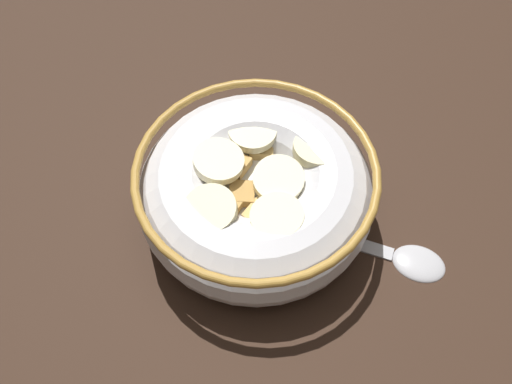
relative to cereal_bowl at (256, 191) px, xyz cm
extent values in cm
cube|color=#332116|center=(0.00, 0.00, -4.18)|extent=(103.88, 103.88, 2.00)
cylinder|color=silver|center=(0.00, 0.00, -2.88)|extent=(9.16, 9.16, 0.60)
torus|color=silver|center=(0.00, 0.00, -0.26)|extent=(16.66, 16.66, 5.85)
torus|color=#B28438|center=(0.00, 0.00, 2.36)|extent=(16.76, 16.76, 0.60)
cylinder|color=white|center=(0.00, 0.00, 0.45)|extent=(13.15, 13.15, 0.40)
cube|color=#AD7F42|center=(-2.49, -2.20, 1.18)|extent=(2.26, 2.30, 0.94)
cube|color=#AD7F42|center=(2.10, -3.97, 1.13)|extent=(2.46, 2.45, 0.90)
cube|color=tan|center=(-5.21, -0.85, 1.21)|extent=(2.08, 2.13, 0.95)
cube|color=tan|center=(-0.96, -4.32, 0.98)|extent=(2.21, 2.16, 0.97)
cube|color=tan|center=(-1.84, 2.40, 0.99)|extent=(2.43, 2.43, 0.79)
cube|color=#AD7F42|center=(0.10, 5.26, 1.06)|extent=(1.96, 2.03, 0.99)
cube|color=tan|center=(2.45, 4.50, 0.95)|extent=(2.33, 2.32, 0.79)
cube|color=#B78947|center=(0.29, -1.39, 1.16)|extent=(2.46, 2.46, 0.89)
cube|color=#AD7F42|center=(4.26, 1.30, 0.97)|extent=(2.39, 2.41, 0.88)
cube|color=tan|center=(-3.88, 1.53, 1.01)|extent=(1.93, 1.99, 0.96)
cube|color=tan|center=(-2.00, 0.03, 1.18)|extent=(2.07, 2.07, 0.77)
cube|color=tan|center=(2.00, -1.67, 1.11)|extent=(2.04, 1.98, 0.94)
cube|color=tan|center=(-0.30, -2.82, 1.17)|extent=(2.09, 2.07, 0.84)
cylinder|color=#F4EABC|center=(1.35, 0.79, 2.00)|extent=(4.75, 4.76, 1.20)
cylinder|color=beige|center=(0.27, -4.17, 2.34)|extent=(4.96, 5.00, 1.41)
cylinder|color=#F4EABC|center=(-2.86, 2.51, 1.89)|extent=(4.27, 4.26, 0.83)
cylinder|color=#F9EFC6|center=(-2.43, -1.18, 2.35)|extent=(4.67, 4.68, 1.33)
cylinder|color=beige|center=(3.36, -1.48, 2.17)|extent=(4.56, 4.52, 1.10)
cylinder|color=beige|center=(1.55, 4.55, 2.01)|extent=(4.47, 4.48, 1.32)
ellipsoid|color=#B7B7BC|center=(11.17, 5.21, -2.78)|extent=(4.63, 4.19, 0.80)
cube|color=#B7B7BC|center=(4.96, 2.35, -3.00)|extent=(9.40, 5.05, 0.36)
camera|label=1|loc=(14.85, -15.00, 32.78)|focal=38.87mm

